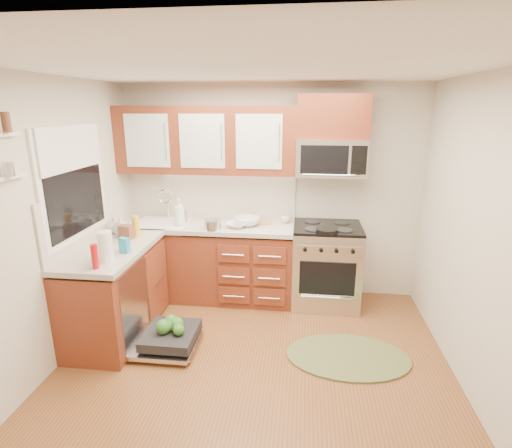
# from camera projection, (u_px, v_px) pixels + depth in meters

# --- Properties ---
(floor) EXTENTS (3.50, 3.50, 0.00)m
(floor) POSITION_uv_depth(u_px,v_px,m) (252.00, 375.00, 3.47)
(floor) COLOR brown
(floor) RESTS_ON ground
(ceiling) EXTENTS (3.50, 3.50, 0.00)m
(ceiling) POSITION_uv_depth(u_px,v_px,m) (251.00, 67.00, 2.76)
(ceiling) COLOR white
(ceiling) RESTS_ON ground
(wall_back) EXTENTS (3.50, 0.04, 2.50)m
(wall_back) POSITION_uv_depth(u_px,v_px,m) (270.00, 192.00, 4.78)
(wall_back) COLOR beige
(wall_back) RESTS_ON ground
(wall_front) EXTENTS (3.50, 0.04, 2.50)m
(wall_front) POSITION_uv_depth(u_px,v_px,m) (189.00, 390.00, 1.45)
(wall_front) COLOR beige
(wall_front) RESTS_ON ground
(wall_left) EXTENTS (0.04, 3.50, 2.50)m
(wall_left) POSITION_uv_depth(u_px,v_px,m) (43.00, 230.00, 3.32)
(wall_left) COLOR beige
(wall_left) RESTS_ON ground
(wall_right) EXTENTS (0.04, 3.50, 2.50)m
(wall_right) POSITION_uv_depth(u_px,v_px,m) (488.00, 247.00, 2.92)
(wall_right) COLOR beige
(wall_right) RESTS_ON ground
(base_cabinet_back) EXTENTS (2.05, 0.60, 0.85)m
(base_cabinet_back) POSITION_uv_depth(u_px,v_px,m) (208.00, 263.00, 4.81)
(base_cabinet_back) COLOR #5F2015
(base_cabinet_back) RESTS_ON ground
(base_cabinet_left) EXTENTS (0.60, 1.25, 0.85)m
(base_cabinet_left) POSITION_uv_depth(u_px,v_px,m) (116.00, 294.00, 4.01)
(base_cabinet_left) COLOR #5F2015
(base_cabinet_left) RESTS_ON ground
(countertop_back) EXTENTS (2.07, 0.64, 0.05)m
(countertop_back) POSITION_uv_depth(u_px,v_px,m) (206.00, 226.00, 4.67)
(countertop_back) COLOR #BCB6AC
(countertop_back) RESTS_ON base_cabinet_back
(countertop_left) EXTENTS (0.64, 1.27, 0.05)m
(countertop_left) POSITION_uv_depth(u_px,v_px,m) (112.00, 250.00, 3.88)
(countertop_left) COLOR #BCB6AC
(countertop_left) RESTS_ON base_cabinet_left
(backsplash_back) EXTENTS (2.05, 0.02, 0.57)m
(backsplash_back) POSITION_uv_depth(u_px,v_px,m) (211.00, 194.00, 4.86)
(backsplash_back) COLOR silver
(backsplash_back) RESTS_ON ground
(backsplash_left) EXTENTS (0.02, 1.25, 0.57)m
(backsplash_left) POSITION_uv_depth(u_px,v_px,m) (79.00, 218.00, 3.82)
(backsplash_left) COLOR silver
(backsplash_left) RESTS_ON ground
(upper_cabinets) EXTENTS (2.05, 0.35, 0.75)m
(upper_cabinets) POSITION_uv_depth(u_px,v_px,m) (206.00, 140.00, 4.52)
(upper_cabinets) COLOR #5F2015
(upper_cabinets) RESTS_ON ground
(cabinet_over_mw) EXTENTS (0.76, 0.35, 0.47)m
(cabinet_over_mw) POSITION_uv_depth(u_px,v_px,m) (333.00, 117.00, 4.29)
(cabinet_over_mw) COLOR #5F2015
(cabinet_over_mw) RESTS_ON ground
(range) EXTENTS (0.76, 0.64, 0.95)m
(range) POSITION_uv_depth(u_px,v_px,m) (326.00, 265.00, 4.62)
(range) COLOR silver
(range) RESTS_ON ground
(microwave) EXTENTS (0.76, 0.38, 0.40)m
(microwave) POSITION_uv_depth(u_px,v_px,m) (331.00, 158.00, 4.39)
(microwave) COLOR silver
(microwave) RESTS_ON ground
(sink) EXTENTS (0.62, 0.50, 0.26)m
(sink) POSITION_uv_depth(u_px,v_px,m) (163.00, 233.00, 4.74)
(sink) COLOR white
(sink) RESTS_ON ground
(dishwasher) EXTENTS (0.70, 0.60, 0.20)m
(dishwasher) POSITION_uv_depth(u_px,v_px,m) (167.00, 339.00, 3.82)
(dishwasher) COLOR silver
(dishwasher) RESTS_ON ground
(window) EXTENTS (0.03, 1.05, 1.05)m
(window) POSITION_uv_depth(u_px,v_px,m) (73.00, 184.00, 3.71)
(window) COLOR white
(window) RESTS_ON ground
(window_blind) EXTENTS (0.02, 0.96, 0.40)m
(window_blind) POSITION_uv_depth(u_px,v_px,m) (71.00, 148.00, 3.61)
(window_blind) COLOR white
(window_blind) RESTS_ON ground
(shelf_lower) EXTENTS (0.04, 0.40, 0.03)m
(shelf_lower) POSITION_uv_depth(u_px,v_px,m) (6.00, 178.00, 2.84)
(shelf_lower) COLOR white
(shelf_lower) RESTS_ON ground
(rug) EXTENTS (1.35, 1.16, 0.02)m
(rug) POSITION_uv_depth(u_px,v_px,m) (348.00, 357.00, 3.70)
(rug) COLOR #5F673B
(rug) RESTS_ON ground
(skillet) EXTENTS (0.27, 0.27, 0.04)m
(skillet) POSITION_uv_depth(u_px,v_px,m) (327.00, 231.00, 4.24)
(skillet) COLOR black
(skillet) RESTS_ON range
(stock_pot) EXTENTS (0.24, 0.24, 0.12)m
(stock_pot) POSITION_uv_depth(u_px,v_px,m) (213.00, 225.00, 4.42)
(stock_pot) COLOR silver
(stock_pot) RESTS_ON countertop_back
(cutting_board) EXTENTS (0.32, 0.25, 0.02)m
(cutting_board) POSITION_uv_depth(u_px,v_px,m) (257.00, 222.00, 4.68)
(cutting_board) COLOR tan
(cutting_board) RESTS_ON countertop_back
(canister) EXTENTS (0.10, 0.10, 0.14)m
(canister) POSITION_uv_depth(u_px,v_px,m) (184.00, 217.00, 4.68)
(canister) COLOR silver
(canister) RESTS_ON countertop_back
(paper_towel_roll) EXTENTS (0.15, 0.15, 0.27)m
(paper_towel_roll) POSITION_uv_depth(u_px,v_px,m) (105.00, 247.00, 3.49)
(paper_towel_roll) COLOR white
(paper_towel_roll) RESTS_ON countertop_left
(mustard_bottle) EXTENTS (0.09, 0.09, 0.22)m
(mustard_bottle) POSITION_uv_depth(u_px,v_px,m) (136.00, 226.00, 4.17)
(mustard_bottle) COLOR gold
(mustard_bottle) RESTS_ON countertop_left
(red_bottle) EXTENTS (0.07, 0.07, 0.21)m
(red_bottle) POSITION_uv_depth(u_px,v_px,m) (95.00, 257.00, 3.34)
(red_bottle) COLOR red
(red_bottle) RESTS_ON countertop_left
(wooden_box) EXTENTS (0.16, 0.13, 0.14)m
(wooden_box) POSITION_uv_depth(u_px,v_px,m) (127.00, 232.00, 4.12)
(wooden_box) COLOR brown
(wooden_box) RESTS_ON countertop_left
(blue_carton) EXTENTS (0.10, 0.07, 0.14)m
(blue_carton) POSITION_uv_depth(u_px,v_px,m) (124.00, 245.00, 3.72)
(blue_carton) COLOR teal
(blue_carton) RESTS_ON countertop_left
(bowl_a) EXTENTS (0.30, 0.30, 0.06)m
(bowl_a) POSITION_uv_depth(u_px,v_px,m) (237.00, 225.00, 4.51)
(bowl_a) COLOR #999999
(bowl_a) RESTS_ON countertop_back
(bowl_b) EXTENTS (0.37, 0.37, 0.09)m
(bowl_b) POSITION_uv_depth(u_px,v_px,m) (247.00, 221.00, 4.59)
(bowl_b) COLOR #999999
(bowl_b) RESTS_ON countertop_back
(cup) EXTENTS (0.15, 0.15, 0.09)m
(cup) POSITION_uv_depth(u_px,v_px,m) (286.00, 219.00, 4.69)
(cup) COLOR #999999
(cup) RESTS_ON countertop_back
(soap_bottle_a) EXTENTS (0.14, 0.14, 0.31)m
(soap_bottle_a) POSITION_uv_depth(u_px,v_px,m) (180.00, 213.00, 4.54)
(soap_bottle_a) COLOR #999999
(soap_bottle_a) RESTS_ON countertop_back
(soap_bottle_b) EXTENTS (0.11, 0.11, 0.22)m
(soap_bottle_b) POSITION_uv_depth(u_px,v_px,m) (121.00, 225.00, 4.22)
(soap_bottle_b) COLOR #999999
(soap_bottle_b) RESTS_ON countertop_left
(soap_bottle_c) EXTENTS (0.15, 0.15, 0.18)m
(soap_bottle_c) POSITION_uv_depth(u_px,v_px,m) (115.00, 225.00, 4.31)
(soap_bottle_c) COLOR #999999
(soap_bottle_c) RESTS_ON countertop_left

